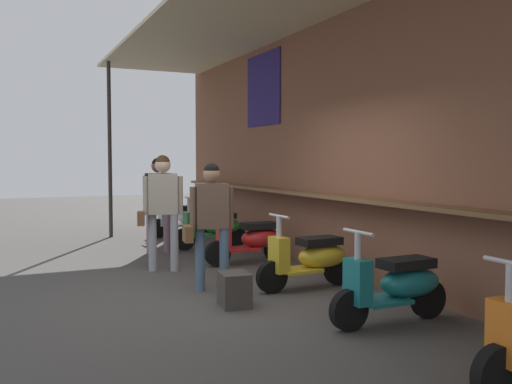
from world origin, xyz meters
The scene contains 11 objects.
ground_plane centered at (0.00, 0.00, 0.00)m, with size 38.85×38.85×0.00m, color #474442.
market_stall_facade centered at (0.01, 1.86, 2.17)m, with size 13.88×2.63×3.94m.
scooter_silver centered at (-5.26, 1.08, 0.39)m, with size 0.46×1.40×0.97m.
scooter_green centered at (-3.48, 1.08, 0.39)m, with size 0.46×1.40×0.97m.
scooter_red centered at (-1.79, 1.08, 0.39)m, with size 0.46×1.40×0.97m.
scooter_yellow centered at (0.04, 1.08, 0.39)m, with size 0.47×1.40×0.97m.
scooter_teal centered at (1.71, 1.08, 0.39)m, with size 0.46×1.40×0.97m.
shopper_with_handbag centered at (-1.84, -0.36, 1.05)m, with size 0.35×0.68×1.71m.
shopper_browsing centered at (-3.44, 0.02, 1.02)m, with size 0.42×0.65×1.67m.
shopper_passing centered at (-0.37, -0.14, 0.97)m, with size 0.29×0.65×1.60m.
merchandise_crate centered at (0.43, -0.15, 0.19)m, with size 0.39×0.31×0.38m, color #3D3833.
Camera 1 is at (6.10, -2.52, 1.65)m, focal length 38.88 mm.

